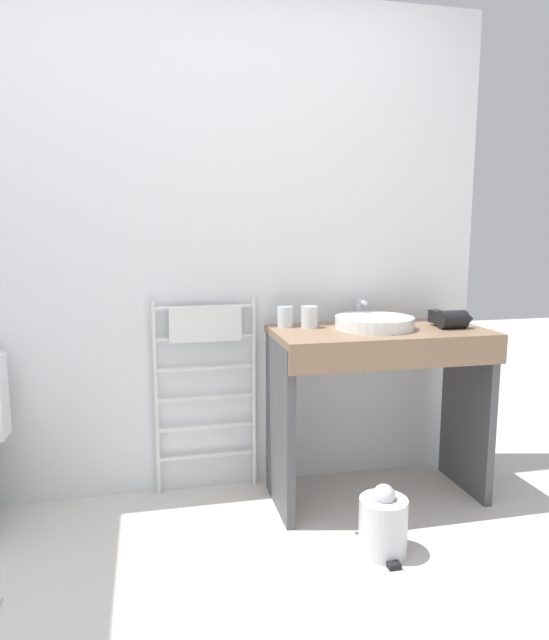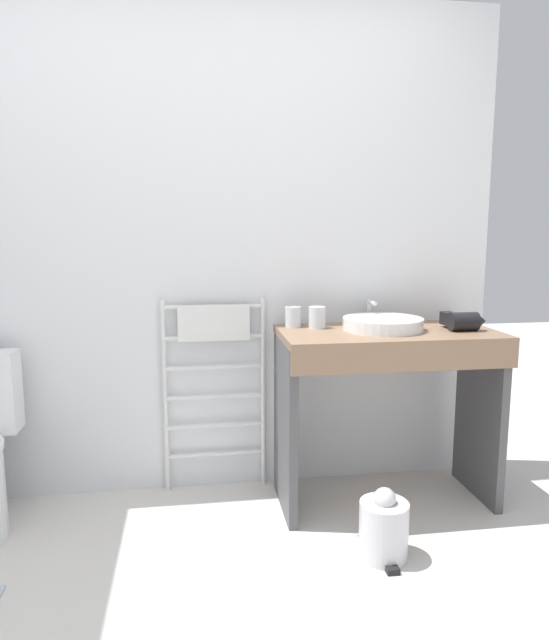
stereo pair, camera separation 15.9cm
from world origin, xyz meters
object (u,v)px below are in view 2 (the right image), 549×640
object	(u,v)px
sink_basin	(383,323)
cup_near_wall	(293,317)
cup_near_edge	(317,317)
hair_dryer	(463,321)
trash_bin	(384,528)
towel_radiator	(214,357)

from	to	relation	value
sink_basin	cup_near_wall	size ratio (longest dim) A/B	3.78
cup_near_edge	hair_dryer	bearing A→B (deg)	-13.48
cup_near_edge	trash_bin	xyz separation A→B (m)	(0.15, -0.59, -0.77)
cup_near_wall	trash_bin	size ratio (longest dim) A/B	0.34
towel_radiator	cup_near_wall	world-z (taller)	towel_radiator
towel_radiator	cup_near_wall	bearing A→B (deg)	-13.01
towel_radiator	hair_dryer	size ratio (longest dim) A/B	5.31
cup_near_edge	towel_radiator	bearing A→B (deg)	164.44
cup_near_wall	hair_dryer	world-z (taller)	cup_near_wall
sink_basin	cup_near_edge	xyz separation A→B (m)	(-0.30, 0.09, 0.02)
towel_radiator	trash_bin	world-z (taller)	towel_radiator
towel_radiator	sink_basin	size ratio (longest dim) A/B	2.60
cup_near_wall	hair_dryer	size ratio (longest dim) A/B	0.54
sink_basin	cup_near_wall	bearing A→B (deg)	160.55
trash_bin	hair_dryer	bearing A→B (deg)	39.93
sink_basin	trash_bin	size ratio (longest dim) A/B	1.27
sink_basin	cup_near_edge	size ratio (longest dim) A/B	3.64
cup_near_wall	towel_radiator	bearing A→B (deg)	166.99
cup_near_wall	trash_bin	xyz separation A→B (m)	(0.26, -0.64, -0.77)
cup_near_wall	trash_bin	bearing A→B (deg)	-68.06
towel_radiator	cup_near_wall	distance (m)	0.44
towel_radiator	sink_basin	distance (m)	0.84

